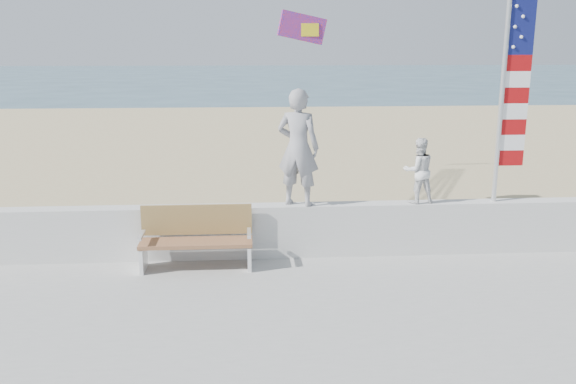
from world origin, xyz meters
name	(u,v)px	position (x,y,z in m)	size (l,w,h in m)	color
ground	(283,315)	(0.00, 0.00, 0.00)	(220.00, 220.00, 0.00)	#325465
sand	(263,178)	(0.00, 9.00, 0.04)	(90.00, 40.00, 0.08)	tan
seawall	(276,230)	(0.00, 2.00, 0.63)	(30.00, 0.35, 0.90)	silver
adult	(298,148)	(0.38, 2.00, 2.06)	(0.71, 0.47, 1.95)	gray
child	(419,171)	(2.44, 2.00, 1.64)	(0.54, 0.42, 1.12)	silver
bench	(196,237)	(-1.30, 1.55, 0.69)	(1.80, 0.57, 1.00)	#936140
flag	(510,89)	(3.91, 2.00, 2.99)	(0.50, 0.08, 3.50)	silver
parafoil_kite	(303,28)	(0.69, 4.50, 4.04)	(0.99, 0.30, 0.67)	red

